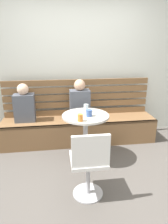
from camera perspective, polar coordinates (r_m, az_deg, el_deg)
The scene contains 11 objects.
ground at distance 2.81m, azimuth 1.82°, elevation -19.14°, with size 8.00×8.00×0.00m, color #514C47.
back_wall at distance 3.85m, azimuth -2.24°, elevation 14.65°, with size 5.20×0.10×2.90m, color silver.
booth_bench at distance 3.72m, azimuth -1.29°, elevation -5.08°, with size 2.70×0.52×0.44m.
booth_backrest at distance 3.76m, azimuth -1.79°, elevation 4.16°, with size 2.65×0.04×0.66m.
cafe_table at distance 3.02m, azimuth 0.42°, elevation -4.74°, with size 0.68×0.68×0.74m.
white_chair at distance 2.33m, azimuth 1.41°, elevation -14.01°, with size 0.40×0.40×0.85m.
person_adult at distance 3.53m, azimuth -1.19°, elevation 2.78°, with size 0.34×0.22×0.71m.
person_child_left at distance 3.60m, azimuth -16.29°, elevation 1.91°, with size 0.34×0.22×0.65m.
cup_mug_blue at distance 2.87m, azimuth 1.41°, elevation -0.29°, with size 0.08×0.08×0.10m, color #3D5B9E.
cup_tumbler_orange at distance 2.69m, azimuth -1.05°, elevation -1.58°, with size 0.07×0.07×0.10m, color orange.
cup_glass_tall at distance 3.05m, azimuth 0.58°, elevation 1.08°, with size 0.07×0.07×0.12m, color silver.
Camera 1 is at (-0.39, -2.18, 1.72)m, focal length 32.81 mm.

